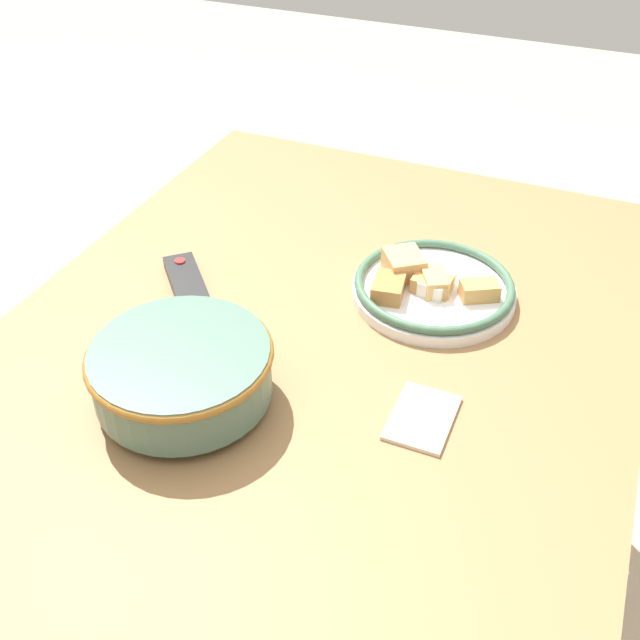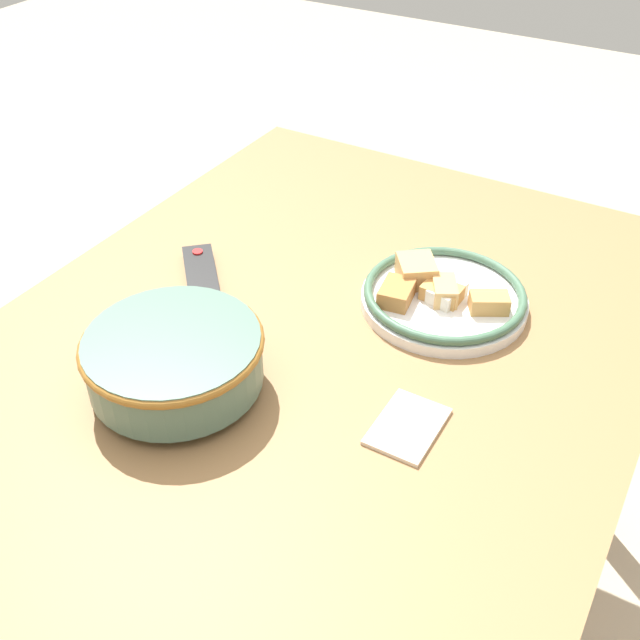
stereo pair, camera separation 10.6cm
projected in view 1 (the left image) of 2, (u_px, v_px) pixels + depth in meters
The scene contains 5 objects.
dining_table at pixel (275, 439), 1.04m from camera, with size 1.50×0.92×0.73m.
noodle_bowl at pixel (182, 371), 0.96m from camera, with size 0.24×0.24×0.09m.
food_plate at pixel (432, 287), 1.17m from camera, with size 0.26×0.26×0.06m.
tv_remote at pixel (187, 285), 1.19m from camera, with size 0.15×0.14×0.02m.
folded_napkin at pixel (422, 418), 0.97m from camera, with size 0.11×0.08×0.01m.
Camera 1 is at (-0.64, -0.34, 1.42)m, focal length 42.00 mm.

